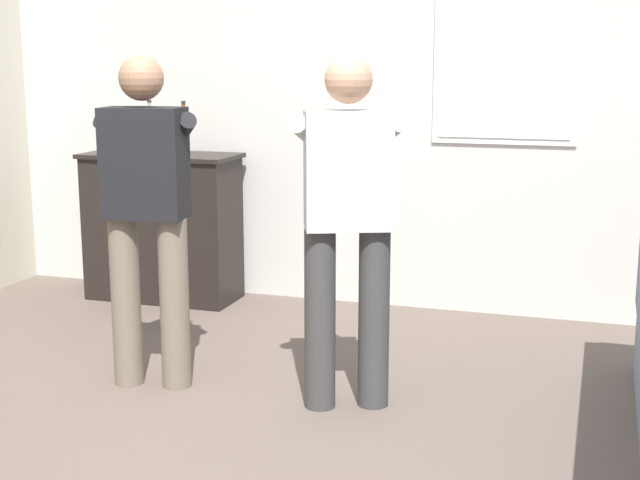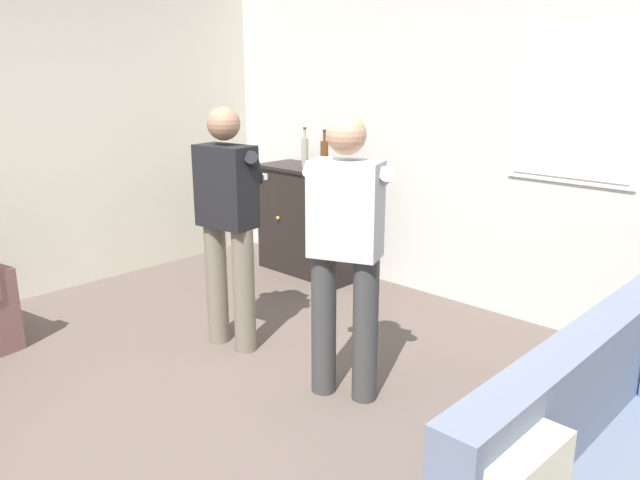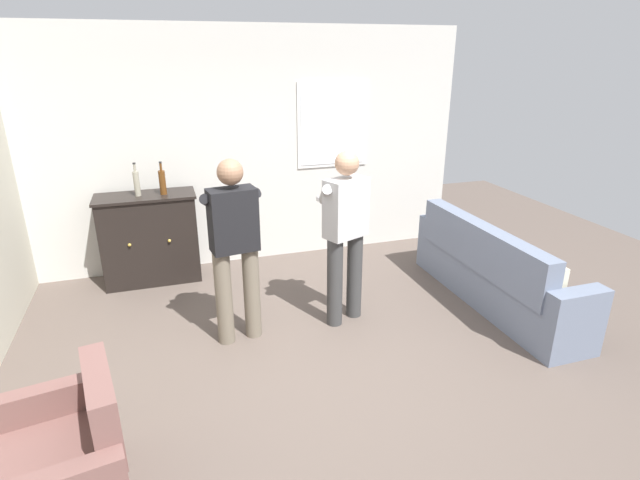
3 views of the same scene
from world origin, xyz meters
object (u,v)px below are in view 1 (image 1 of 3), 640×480
bottle_wine_green (184,134)px  person_standing_left (147,206)px  sideboard_cabinet (163,227)px  person_standing_right (347,216)px  bottle_liquor_amber (150,132)px

bottle_wine_green → person_standing_left: (0.54, -1.52, -0.23)m
sideboard_cabinet → person_standing_left: bearing=-64.5°
person_standing_right → bottle_wine_green: bearing=136.6°
bottle_liquor_amber → person_standing_right: (1.84, -1.51, -0.23)m
sideboard_cabinet → bottle_wine_green: (0.20, -0.03, 0.65)m
sideboard_cabinet → person_standing_right: 2.38m
sideboard_cabinet → person_standing_left: 1.77m
bottle_wine_green → person_standing_right: size_ratio=0.22×
person_standing_left → person_standing_right: bearing=1.7°
sideboard_cabinet → bottle_wine_green: bottle_wine_green is taller
bottle_wine_green → person_standing_left: size_ratio=0.22×
bottle_wine_green → person_standing_left: bearing=-70.6°
sideboard_cabinet → bottle_wine_green: size_ratio=2.96×
person_standing_left → sideboard_cabinet: bearing=115.5°
bottle_liquor_amber → person_standing_right: size_ratio=0.22×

